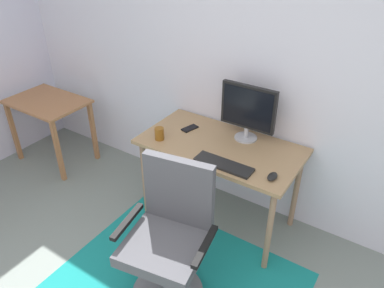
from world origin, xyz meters
The scene contains 10 objects.
wall_back centered at (0.00, 2.20, 1.30)m, with size 6.00×0.10×2.60m, color silver.
area_rug centered at (-0.04, 1.02, 0.00)m, with size 1.66×1.32×0.01m, color #16817C.
desk centered at (-0.15, 1.80, 0.67)m, with size 1.25×0.66×0.75m.
monitor centered at (-0.03, 1.99, 1.01)m, with size 0.44×0.18×0.45m.
keyboard centered at (0.01, 1.56, 0.76)m, with size 0.43×0.13×0.02m, color black.
computer_mouse centered at (0.36, 1.61, 0.77)m, with size 0.06×0.10×0.03m, color black.
coffee_cup centered at (-0.59, 1.60, 0.80)m, with size 0.07×0.07×0.10m, color brown.
cell_phone centered at (-0.48, 1.87, 0.76)m, with size 0.07×0.14×0.01m, color black.
office_chair centered at (-0.05, 0.98, 0.45)m, with size 0.62×0.57×1.02m.
side_table centered at (-2.05, 1.67, 0.58)m, with size 0.77×0.54×0.69m.
Camera 1 is at (1.01, -0.37, 2.27)m, focal length 34.96 mm.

